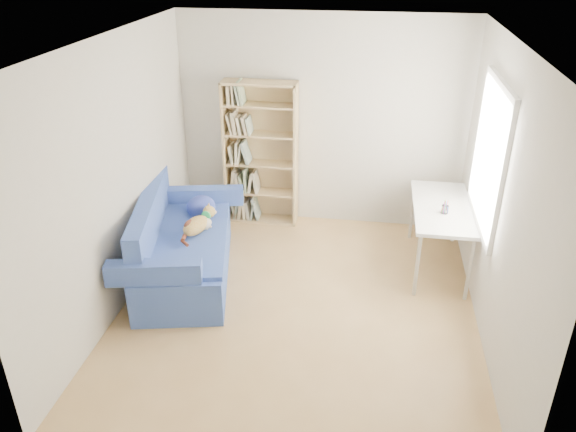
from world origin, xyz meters
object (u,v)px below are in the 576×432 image
object	(u,v)px
sofa	(182,247)
desk	(442,211)
bookshelf	(261,160)
pen_cup	(445,209)

from	to	relation	value
sofa	desk	distance (m)	2.84
bookshelf	sofa	bearing A→B (deg)	-112.61
pen_cup	sofa	bearing A→B (deg)	-171.04
sofa	bookshelf	distance (m)	1.63
sofa	bookshelf	world-z (taller)	bookshelf
desk	bookshelf	bearing A→B (deg)	159.07
sofa	pen_cup	size ratio (longest dim) A/B	14.25
sofa	desk	size ratio (longest dim) A/B	1.53
bookshelf	pen_cup	size ratio (longest dim) A/B	12.63
bookshelf	desk	bearing A→B (deg)	-20.93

